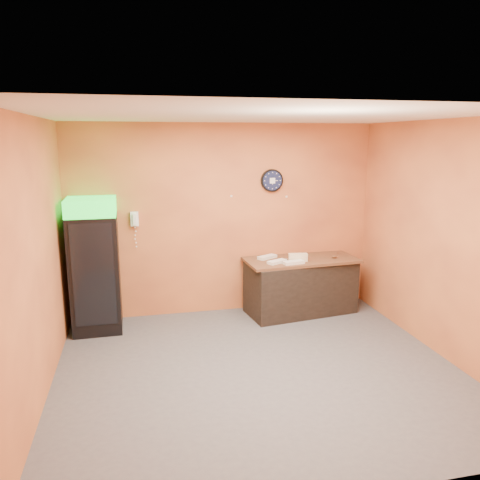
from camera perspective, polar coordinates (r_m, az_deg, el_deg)
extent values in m
plane|color=#47474C|center=(5.51, 2.33, -15.61)|extent=(4.50, 4.50, 0.00)
cube|color=orange|center=(6.92, -1.87, 2.48)|extent=(4.50, 0.02, 2.80)
cube|color=orange|center=(4.94, -23.66, -2.53)|extent=(0.02, 4.00, 2.80)
cube|color=orange|center=(5.99, 23.71, -0.08)|extent=(0.02, 4.00, 2.80)
cube|color=white|center=(4.88, 2.62, 14.92)|extent=(4.50, 4.00, 0.02)
cube|color=black|center=(6.62, -17.21, -3.92)|extent=(0.64, 0.64, 1.59)
cube|color=#19DB2E|center=(6.43, -17.72, 3.88)|extent=(0.64, 0.64, 0.23)
cube|color=black|center=(6.29, -17.51, -4.12)|extent=(0.53, 0.03, 1.36)
cube|color=black|center=(7.11, 7.40, -5.68)|extent=(1.67, 0.92, 0.79)
cylinder|color=black|center=(6.99, 3.91, 7.25)|extent=(0.34, 0.05, 0.34)
cylinder|color=#0F1433|center=(6.96, 3.97, 7.23)|extent=(0.29, 0.01, 0.29)
cube|color=white|center=(6.96, 3.99, 7.23)|extent=(0.08, 0.00, 0.08)
cube|color=white|center=(6.74, -12.74, 2.53)|extent=(0.11, 0.06, 0.20)
cube|color=white|center=(6.69, -12.73, 2.46)|extent=(0.05, 0.04, 0.17)
cube|color=brown|center=(7.00, 7.49, -2.43)|extent=(1.71, 0.85, 0.04)
cube|color=beige|center=(6.83, 7.07, -2.36)|extent=(0.28, 0.13, 0.06)
cube|color=beige|center=(6.82, 7.09, -1.89)|extent=(0.28, 0.13, 0.06)
cube|color=silver|center=(6.70, 4.54, -2.66)|extent=(0.31, 0.23, 0.04)
cube|color=silver|center=(6.69, 6.57, -2.73)|extent=(0.32, 0.17, 0.04)
cube|color=silver|center=(6.95, 3.34, -2.09)|extent=(0.32, 0.25, 0.04)
cylinder|color=silver|center=(6.92, 6.20, -2.13)|extent=(0.06, 0.06, 0.06)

